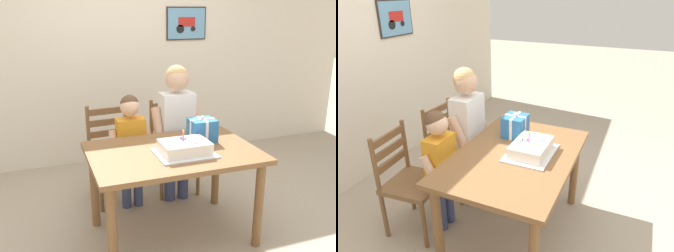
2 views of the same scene
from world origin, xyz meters
TOP-DOWN VIEW (x-y plane):
  - ground_plane at (0.00, 0.00)m, footprint 20.00×20.00m
  - dining_table at (0.00, 0.00)m, footprint 1.30×0.89m
  - birthday_cake at (0.05, -0.11)m, footprint 0.44×0.34m
  - gift_box_red_large at (0.31, 0.13)m, footprint 0.22×0.19m
  - chair_left at (-0.31, 0.82)m, footprint 0.46×0.46m
  - chair_right at (0.31, 0.82)m, footprint 0.44×0.44m
  - child_older at (0.26, 0.58)m, footprint 0.48×0.27m
  - child_younger at (-0.19, 0.58)m, footprint 0.39×0.22m

SIDE VIEW (x-z plane):
  - ground_plane at x=0.00m, z-range 0.00..0.00m
  - chair_left at x=-0.31m, z-range 0.01..0.93m
  - chair_right at x=0.31m, z-range 0.01..0.93m
  - dining_table at x=0.00m, z-range 0.27..1.02m
  - child_younger at x=-0.19m, z-range 0.12..1.20m
  - birthday_cake at x=0.05m, z-range 0.70..0.89m
  - child_older at x=0.26m, z-range 0.14..1.47m
  - gift_box_red_large at x=0.31m, z-range 0.73..0.95m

